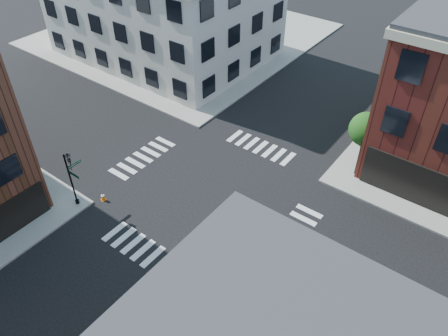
% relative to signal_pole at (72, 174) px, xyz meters
% --- Properties ---
extents(ground, '(120.00, 120.00, 0.00)m').
position_rel_signal_pole_xyz_m(ground, '(6.72, 6.68, -2.86)').
color(ground, black).
rests_on(ground, ground).
extents(sidewalk_nw, '(30.00, 30.00, 0.15)m').
position_rel_signal_pole_xyz_m(sidewalk_nw, '(-14.28, 27.68, -2.78)').
color(sidewalk_nw, gray).
rests_on(sidewalk_nw, ground).
extents(building_nw, '(22.00, 16.00, 11.00)m').
position_rel_signal_pole_xyz_m(building_nw, '(-12.28, 22.68, 2.64)').
color(building_nw, beige).
rests_on(building_nw, ground).
extents(tree_near, '(2.69, 2.69, 4.49)m').
position_rel_signal_pole_xyz_m(tree_near, '(14.28, 16.65, 0.30)').
color(tree_near, black).
rests_on(tree_near, ground).
extents(tree_far, '(2.43, 2.43, 4.07)m').
position_rel_signal_pole_xyz_m(tree_far, '(14.28, 22.65, 0.02)').
color(tree_far, black).
rests_on(tree_far, ground).
extents(signal_pole, '(1.29, 1.24, 4.60)m').
position_rel_signal_pole_xyz_m(signal_pole, '(0.00, 0.00, 0.00)').
color(signal_pole, black).
rests_on(signal_pole, ground).
extents(box_truck, '(7.39, 3.11, 3.26)m').
position_rel_signal_pole_xyz_m(box_truck, '(15.54, 3.35, -1.16)').
color(box_truck, white).
rests_on(box_truck, ground).
extents(traffic_cone, '(0.41, 0.41, 0.64)m').
position_rel_signal_pole_xyz_m(traffic_cone, '(1.02, 1.32, -2.55)').
color(traffic_cone, orange).
rests_on(traffic_cone, ground).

